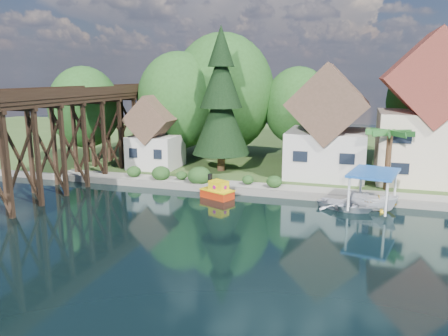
{
  "coord_description": "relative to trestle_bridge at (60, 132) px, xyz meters",
  "views": [
    {
      "loc": [
        9.63,
        -28.2,
        10.36
      ],
      "look_at": [
        -0.69,
        6.0,
        2.75
      ],
      "focal_mm": 35.0,
      "sensor_mm": 36.0,
      "label": 1
    }
  ],
  "objects": [
    {
      "name": "tugboat",
      "position": [
        14.63,
        1.14,
        -4.74
      ],
      "size": [
        3.21,
        2.57,
        2.05
      ],
      "color": "red",
      "rests_on": "ground"
    },
    {
      "name": "shrubs",
      "position": [
        11.4,
        4.09,
        -4.12
      ],
      "size": [
        15.76,
        2.47,
        1.7
      ],
      "color": "#1A3A14",
      "rests_on": "bank"
    },
    {
      "name": "trestle_bridge",
      "position": [
        0.0,
        0.0,
        0.0
      ],
      "size": [
        4.12,
        44.18,
        9.3
      ],
      "color": "black",
      "rests_on": "ground"
    },
    {
      "name": "ground",
      "position": [
        16.0,
        -5.17,
        -5.35
      ],
      "size": [
        140.0,
        140.0,
        0.0
      ],
      "primitive_type": "plane",
      "color": "black",
      "rests_on": "ground"
    },
    {
      "name": "boat_white_a",
      "position": [
        25.27,
        0.96,
        -4.89
      ],
      "size": [
        5.27,
        4.52,
        0.92
      ],
      "primitive_type": "imported",
      "rotation": [
        0.0,
        0.0,
        1.21
      ],
      "color": "white",
      "rests_on": "ground"
    },
    {
      "name": "promenade",
      "position": [
        22.0,
        4.13,
        -4.82
      ],
      "size": [
        50.0,
        2.6,
        0.06
      ],
      "primitive_type": "cube",
      "color": "gray",
      "rests_on": "bank"
    },
    {
      "name": "palm_tree",
      "position": [
        28.54,
        6.43,
        0.03
      ],
      "size": [
        5.18,
        5.18,
        5.59
      ],
      "color": "#382314",
      "rests_on": "bank"
    },
    {
      "name": "boat_yellow",
      "position": [
        27.88,
        1.78,
        -4.71
      ],
      "size": [
        2.48,
        2.15,
        1.28
      ],
      "primitive_type": "imported",
      "rotation": [
        0.0,
        0.0,
        1.54
      ],
      "color": "gold",
      "rests_on": "ground"
    },
    {
      "name": "bg_trees",
      "position": [
        17.0,
        16.08,
        1.94
      ],
      "size": [
        49.9,
        13.3,
        10.57
      ],
      "color": "#382314",
      "rests_on": "bank"
    },
    {
      "name": "house_center",
      "position": [
        32.0,
        11.33,
        1.07
      ],
      "size": [
        8.65,
        9.18,
        13.89
      ],
      "color": "beige",
      "rests_on": "bank"
    },
    {
      "name": "house_left",
      "position": [
        23.0,
        10.83,
        -0.21
      ],
      "size": [
        7.64,
        8.64,
        11.02
      ],
      "color": "beige",
      "rests_on": "bank"
    },
    {
      "name": "bank",
      "position": [
        16.0,
        28.83,
        -5.1
      ],
      "size": [
        140.0,
        52.0,
        0.5
      ],
      "primitive_type": "cube",
      "color": "#324D1F",
      "rests_on": "ground"
    },
    {
      "name": "seawall",
      "position": [
        20.0,
        2.83,
        -5.04
      ],
      "size": [
        60.0,
        0.4,
        0.62
      ],
      "primitive_type": "cube",
      "color": "slate",
      "rests_on": "ground"
    },
    {
      "name": "conifer",
      "position": [
        12.32,
        9.71,
        2.28
      ],
      "size": [
        6.01,
        6.01,
        14.8
      ],
      "color": "#382314",
      "rests_on": "bank"
    },
    {
      "name": "shed",
      "position": [
        5.0,
        9.33,
        -1.52
      ],
      "size": [
        5.09,
        5.4,
        7.85
      ],
      "color": "beige",
      "rests_on": "bank"
    },
    {
      "name": "boat_canopy",
      "position": [
        27.23,
        1.38,
        -4.02
      ],
      "size": [
        4.25,
        5.39,
        3.09
      ],
      "color": "white",
      "rests_on": "ground"
    }
  ]
}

